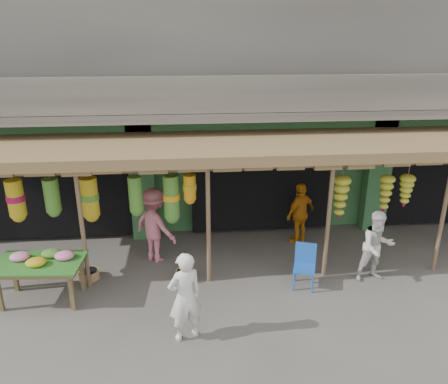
{
  "coord_description": "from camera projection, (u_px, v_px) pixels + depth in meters",
  "views": [
    {
      "loc": [
        -1.91,
        -8.25,
        5.04
      ],
      "look_at": [
        -1.07,
        1.0,
        1.55
      ],
      "focal_mm": 35.0,
      "sensor_mm": 36.0,
      "label": 1
    }
  ],
  "objects": [
    {
      "name": "ground",
      "position": [
        276.0,
        272.0,
        9.63
      ],
      "size": [
        80.0,
        80.0,
        0.0
      ],
      "primitive_type": "plane",
      "color": "#514C47",
      "rests_on": "ground"
    },
    {
      "name": "building",
      "position": [
        248.0,
        88.0,
        12.98
      ],
      "size": [
        16.4,
        6.8,
        7.0
      ],
      "color": "gray",
      "rests_on": "ground"
    },
    {
      "name": "awning",
      "position": [
        267.0,
        150.0,
        9.45
      ],
      "size": [
        14.0,
        2.7,
        2.79
      ],
      "color": "brown",
      "rests_on": "ground"
    },
    {
      "name": "flower_table",
      "position": [
        40.0,
        264.0,
        8.4
      ],
      "size": [
        1.71,
        1.08,
        0.99
      ],
      "rotation": [
        0.0,
        0.0,
        -0.07
      ],
      "color": "brown",
      "rests_on": "ground"
    },
    {
      "name": "blue_chair",
      "position": [
        305.0,
        263.0,
        8.99
      ],
      "size": [
        0.55,
        0.56,
        0.91
      ],
      "rotation": [
        0.0,
        0.0,
        -0.33
      ],
      "color": "blue",
      "rests_on": "ground"
    },
    {
      "name": "basket_left",
      "position": [
        89.0,
        274.0,
        9.36
      ],
      "size": [
        0.5,
        0.5,
        0.18
      ],
      "primitive_type": "cylinder",
      "rotation": [
        0.0,
        0.0,
        0.15
      ],
      "color": "brown",
      "rests_on": "ground"
    },
    {
      "name": "basket_right",
      "position": [
        186.0,
        275.0,
        9.33
      ],
      "size": [
        0.51,
        0.51,
        0.2
      ],
      "primitive_type": "cylinder",
      "rotation": [
        0.0,
        0.0,
        -0.19
      ],
      "color": "olive",
      "rests_on": "ground"
    },
    {
      "name": "person_front",
      "position": [
        185.0,
        297.0,
        7.32
      ],
      "size": [
        0.7,
        0.59,
        1.64
      ],
      "primitive_type": "imported",
      "rotation": [
        0.0,
        0.0,
        3.52
      ],
      "color": "silver",
      "rests_on": "ground"
    },
    {
      "name": "person_right",
      "position": [
        377.0,
        247.0,
        9.09
      ],
      "size": [
        0.8,
        0.65,
        1.56
      ],
      "primitive_type": "imported",
      "rotation": [
        0.0,
        0.0,
        0.08
      ],
      "color": "silver",
      "rests_on": "ground"
    },
    {
      "name": "person_vendor",
      "position": [
        300.0,
        213.0,
        10.72
      ],
      "size": [
        0.98,
        0.84,
        1.57
      ],
      "primitive_type": "imported",
      "rotation": [
        0.0,
        0.0,
        3.74
      ],
      "color": "#C67412",
      "rests_on": "ground"
    },
    {
      "name": "person_shopper",
      "position": [
        155.0,
        225.0,
        9.85
      ],
      "size": [
        1.28,
        1.23,
        1.75
      ],
      "primitive_type": "imported",
      "rotation": [
        0.0,
        0.0,
        2.44
      ],
      "color": "#CC6C7E",
      "rests_on": "ground"
    }
  ]
}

